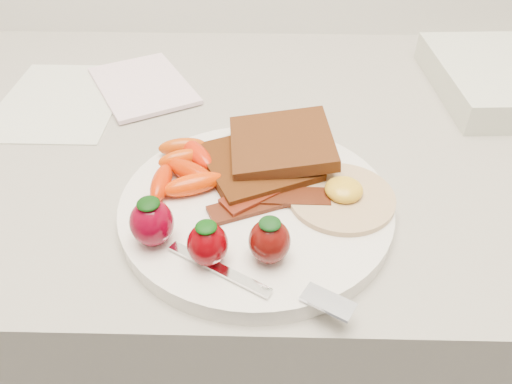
{
  "coord_description": "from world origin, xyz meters",
  "views": [
    {
      "loc": [
        -0.01,
        1.17,
        1.24
      ],
      "look_at": [
        -0.02,
        1.54,
        0.93
      ],
      "focal_mm": 35.0,
      "sensor_mm": 36.0,
      "label": 1
    }
  ],
  "objects": [
    {
      "name": "counter",
      "position": [
        0.0,
        1.7,
        0.45
      ],
      "size": [
        2.0,
        0.6,
        0.9
      ],
      "primitive_type": "cube",
      "color": "gray",
      "rests_on": "ground"
    },
    {
      "name": "plate",
      "position": [
        -0.02,
        1.54,
        0.91
      ],
      "size": [
        0.27,
        0.27,
        0.02
      ],
      "primitive_type": "cylinder",
      "color": "white",
      "rests_on": "counter"
    },
    {
      "name": "toast_lower",
      "position": [
        -0.02,
        1.59,
        0.93
      ],
      "size": [
        0.14,
        0.14,
        0.01
      ],
      "primitive_type": "cube",
      "rotation": [
        0.0,
        0.0,
        0.43
      ],
      "color": "#391906",
      "rests_on": "plate"
    },
    {
      "name": "toast_upper",
      "position": [
        0.0,
        1.61,
        0.94
      ],
      "size": [
        0.12,
        0.12,
        0.03
      ],
      "primitive_type": "cube",
      "rotation": [
        0.0,
        -0.1,
        0.09
      ],
      "color": "black",
      "rests_on": "toast_lower"
    },
    {
      "name": "fried_egg",
      "position": [
        0.06,
        1.55,
        0.92
      ],
      "size": [
        0.13,
        0.13,
        0.02
      ],
      "color": "beige",
      "rests_on": "plate"
    },
    {
      "name": "bacon_strips",
      "position": [
        -0.01,
        1.55,
        0.92
      ],
      "size": [
        0.12,
        0.09,
        0.01
      ],
      "color": "#3C100A",
      "rests_on": "plate"
    },
    {
      "name": "baby_carrots",
      "position": [
        -0.09,
        1.58,
        0.93
      ],
      "size": [
        0.08,
        0.11,
        0.02
      ],
      "color": "#D53E03",
      "rests_on": "plate"
    },
    {
      "name": "strawberries",
      "position": [
        -0.06,
        1.47,
        0.94
      ],
      "size": [
        0.14,
        0.06,
        0.05
      ],
      "color": "#6B0014",
      "rests_on": "plate"
    },
    {
      "name": "fork",
      "position": [
        -0.01,
        1.44,
        0.92
      ],
      "size": [
        0.16,
        0.08,
        0.0
      ],
      "color": "silver",
      "rests_on": "plate"
    },
    {
      "name": "paper_sheet",
      "position": [
        -0.29,
        1.76,
        0.9
      ],
      "size": [
        0.16,
        0.21,
        0.0
      ],
      "primitive_type": "cube",
      "rotation": [
        0.0,
        0.0,
        -0.01
      ],
      "color": "silver",
      "rests_on": "counter"
    },
    {
      "name": "notepad",
      "position": [
        -0.19,
        1.8,
        0.91
      ],
      "size": [
        0.18,
        0.2,
        0.01
      ],
      "primitive_type": "cube",
      "rotation": [
        0.0,
        0.0,
        0.5
      ],
      "color": "silver",
      "rests_on": "paper_sheet"
    }
  ]
}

